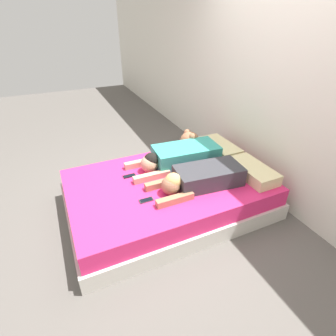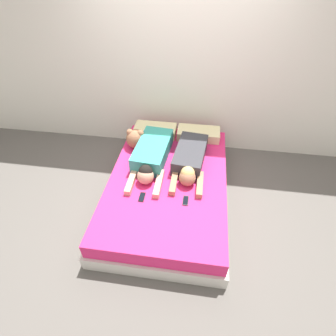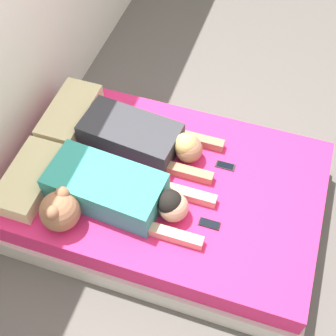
% 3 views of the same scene
% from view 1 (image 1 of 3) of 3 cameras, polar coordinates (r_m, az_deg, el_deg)
% --- Properties ---
extents(ground_plane, '(12.00, 12.00, 0.00)m').
position_cam_1_polar(ground_plane, '(3.10, 0.00, -8.45)').
color(ground_plane, '#5B5651').
extents(wall_back, '(12.00, 0.06, 2.60)m').
position_cam_1_polar(wall_back, '(3.20, 21.68, 16.85)').
color(wall_back, silver).
rests_on(wall_back, ground_plane).
extents(bed, '(1.46, 2.19, 0.38)m').
position_cam_1_polar(bed, '(2.98, 0.00, -5.67)').
color(bed, beige).
rests_on(bed, ground_plane).
extents(pillow_head_left, '(0.60, 0.29, 0.13)m').
position_cam_1_polar(pillow_head_left, '(3.48, 11.22, 4.33)').
color(pillow_head_left, beige).
rests_on(pillow_head_left, bed).
extents(pillow_head_right, '(0.60, 0.29, 0.13)m').
position_cam_1_polar(pillow_head_right, '(3.06, 17.87, -0.60)').
color(pillow_head_right, beige).
rests_on(pillow_head_right, bed).
extents(person_left, '(0.44, 1.11, 0.23)m').
position_cam_1_polar(person_left, '(3.11, 2.35, 2.49)').
color(person_left, teal).
rests_on(person_left, bed).
extents(person_right, '(0.43, 1.03, 0.23)m').
position_cam_1_polar(person_right, '(2.75, 6.86, -2.14)').
color(person_right, '#333338').
rests_on(person_right, bed).
extents(cell_phone_left, '(0.06, 0.14, 0.01)m').
position_cam_1_polar(cell_phone_left, '(2.96, -8.41, -1.71)').
color(cell_phone_left, black).
rests_on(cell_phone_left, bed).
extents(cell_phone_right, '(0.06, 0.14, 0.01)m').
position_cam_1_polar(cell_phone_right, '(2.58, -4.77, -6.99)').
color(cell_phone_right, '#2D2D33').
rests_on(cell_phone_right, bed).
extents(plush_toy, '(0.26, 0.26, 0.27)m').
position_cam_1_polar(plush_toy, '(3.43, 4.72, 5.87)').
color(plush_toy, '#996647').
rests_on(plush_toy, bed).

